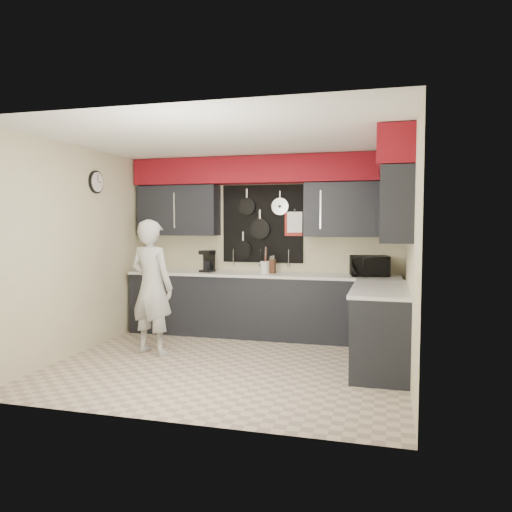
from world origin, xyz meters
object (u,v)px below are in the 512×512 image
(person, at_px, (152,287))
(utensil_crock, at_px, (265,267))
(knife_block, at_px, (272,267))
(coffee_maker, at_px, (208,261))
(microwave, at_px, (369,266))

(person, bearing_deg, utensil_crock, -119.12)
(knife_block, height_order, person, person)
(utensil_crock, relative_size, coffee_maker, 0.55)
(person, bearing_deg, knife_block, -120.81)
(microwave, relative_size, coffee_maker, 1.58)
(knife_block, distance_m, person, 1.79)
(utensil_crock, bearing_deg, person, -133.27)
(microwave, bearing_deg, knife_block, 167.93)
(coffee_maker, height_order, person, person)
(utensil_crock, xyz_separation_m, person, (-1.16, -1.23, -0.16))
(utensil_crock, distance_m, coffee_maker, 0.87)
(microwave, distance_m, knife_block, 1.36)
(utensil_crock, distance_m, person, 1.70)
(microwave, distance_m, utensil_crock, 1.46)
(person, bearing_deg, coffee_maker, -89.06)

